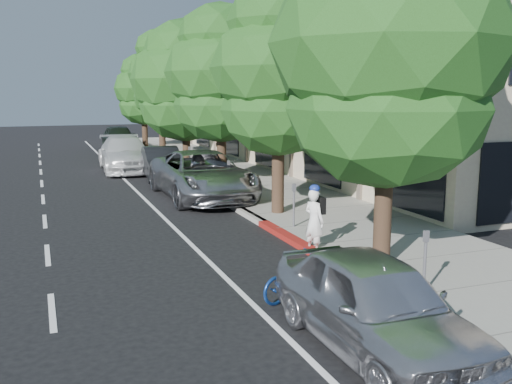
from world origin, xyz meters
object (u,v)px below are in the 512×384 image
pedestrian (219,158)px  cyclist (314,221)px  street_tree_2 (221,75)px  silver_suv (202,175)px  street_tree_5 (143,90)px  street_tree_0 (389,49)px  bicycle (297,277)px  white_pickup (125,154)px  dark_sedan (162,163)px  street_tree_1 (279,71)px  street_tree_3 (185,81)px  street_tree_4 (161,76)px  near_car_a (375,304)px  dark_suv_far (119,138)px

pedestrian → cyclist: bearing=53.8°
street_tree_2 → silver_suv: 4.51m
silver_suv → street_tree_5: bearing=85.5°
pedestrian → street_tree_0: bearing=58.0°
bicycle → street_tree_2: bearing=-28.9°
bicycle → pedestrian: pedestrian is taller
silver_suv → white_pickup: bearing=99.7°
dark_sedan → pedestrian: pedestrian is taller
street_tree_0 → dark_sedan: (-1.83, 15.47, -4.17)m
street_tree_1 → silver_suv: size_ratio=1.15×
street_tree_3 → street_tree_5: (0.00, 12.00, -0.38)m
street_tree_5 → white_pickup: 11.97m
street_tree_1 → street_tree_2: bearing=90.0°
street_tree_2 → street_tree_4: street_tree_4 is taller
street_tree_3 → near_car_a: (-2.43, -21.50, -3.76)m
silver_suv → near_car_a: size_ratio=1.43×
silver_suv → street_tree_4: bearing=83.8°
street_tree_3 → bicycle: (-2.58, -19.00, -4.08)m
dark_sedan → silver_suv: bearing=-81.6°
street_tree_2 → silver_suv: bearing=-125.0°
street_tree_3 → cyclist: (-0.80, -16.19, -3.71)m
street_tree_0 → street_tree_5: size_ratio=1.20×
street_tree_0 → street_tree_1: size_ratio=1.08×
street_tree_5 → bicycle: bearing=-94.8°
street_tree_5 → dark_sedan: (-1.83, -14.53, -3.41)m
dark_suv_far → near_car_a: bearing=-89.5°
street_tree_0 → dark_suv_far: street_tree_0 is taller
bicycle → white_pickup: 19.89m
street_tree_2 → street_tree_1: bearing=-90.0°
street_tree_4 → street_tree_1: bearing=-90.0°
street_tree_1 → dark_sedan: (-1.83, 9.47, -3.89)m
bicycle → street_tree_4: bearing=-23.6°
street_tree_2 → dark_suv_far: 18.22m
dark_sedan → pedestrian: (2.11, -2.21, 0.40)m
street_tree_5 → dark_suv_far: bearing=-171.2°
cyclist → pedestrian: pedestrian is taller
street_tree_1 → street_tree_4: street_tree_4 is taller
silver_suv → dark_suv_far: 19.72m
street_tree_1 → street_tree_5: street_tree_1 is taller
bicycle → dark_suv_far: 30.72m
street_tree_2 → street_tree_4: bearing=90.0°
silver_suv → dark_sedan: (-0.43, 5.47, -0.16)m
dark_suv_far → pedestrian: size_ratio=2.57×
dark_sedan → street_tree_0: bearing=-79.3°
bicycle → pedestrian: size_ratio=0.86×
dark_suv_far → pedestrian: (2.15, -16.45, 0.27)m
bicycle → white_pickup: white_pickup is taller
dark_suv_far → street_tree_4: bearing=-70.4°
near_car_a → street_tree_2: bearing=81.4°
street_tree_3 → white_pickup: street_tree_3 is taller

